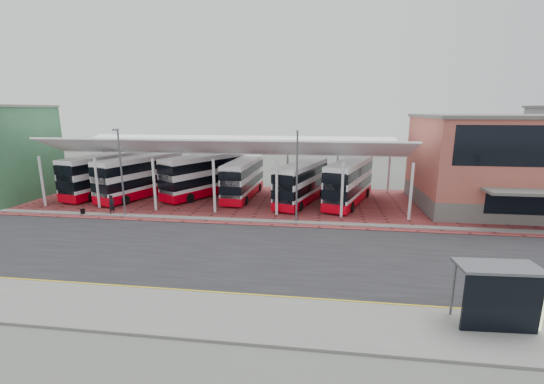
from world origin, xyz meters
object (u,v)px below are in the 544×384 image
object	(u,v)px
bus_0	(106,174)
bus_shelter	(506,291)
bus_5	(349,182)
terminal	(516,163)
bus_2	(206,175)
pedestrian	(112,205)
bus_1	(141,177)
bus_4	(302,183)
bus_3	(243,179)

from	to	relation	value
bus_0	bus_shelter	xyz separation A→B (m)	(33.01, -22.84, -0.43)
bus_5	terminal	bearing A→B (deg)	18.87
bus_2	pedestrian	size ratio (longest dim) A/B	5.96
pedestrian	bus_shelter	distance (m)	31.40
bus_5	bus_1	bearing A→B (deg)	-160.95
terminal	bus_5	bearing A→B (deg)	-179.81
pedestrian	bus_shelter	size ratio (longest dim) A/B	0.51
bus_2	bus_4	distance (m)	11.28
bus_1	bus_4	distance (m)	18.08
terminal	bus_5	distance (m)	16.16
terminal	bus_3	size ratio (longest dim) A/B	1.79
bus_2	bus_shelter	world-z (taller)	bus_2
bus_0	bus_3	xyz separation A→B (m)	(16.20, 0.49, -0.21)
bus_3	bus_4	world-z (taller)	bus_4
bus_1	bus_2	world-z (taller)	bus_2
terminal	bus_0	xyz separation A→B (m)	(-43.76, 0.55, -2.31)
pedestrian	bus_4	bearing A→B (deg)	-50.63
bus_1	bus_5	bearing A→B (deg)	20.51
terminal	pedestrian	size ratio (longest dim) A/B	9.85
terminal	bus_3	bearing A→B (deg)	177.84
bus_4	bus_5	size ratio (longest dim) A/B	0.94
bus_0	pedestrian	size ratio (longest dim) A/B	6.14
bus_5	bus_shelter	world-z (taller)	bus_5
terminal	pedestrian	distance (m)	39.27
bus_0	bus_shelter	size ratio (longest dim) A/B	3.14
bus_5	pedestrian	xyz separation A→B (m)	(-22.41, -7.37, -1.29)
bus_0	bus_1	distance (m)	4.82
bus_3	bus_1	bearing A→B (deg)	-170.72
bus_4	pedestrian	size ratio (longest dim) A/B	5.57
bus_2	bus_0	bearing A→B (deg)	-146.50
bus_0	bus_2	world-z (taller)	bus_2
bus_1	bus_2	distance (m)	7.17
terminal	bus_1	size ratio (longest dim) A/B	1.63
terminal	bus_2	bearing A→B (deg)	177.36
bus_0	bus_1	bearing A→B (deg)	3.57
bus_0	bus_shelter	world-z (taller)	bus_0
bus_1	bus_2	size ratio (longest dim) A/B	1.01
bus_shelter	terminal	bearing A→B (deg)	61.41
bus_1	bus_shelter	world-z (taller)	bus_1
bus_3	terminal	bearing A→B (deg)	0.96
bus_1	bus_shelter	distance (m)	35.87
bus_4	pedestrian	world-z (taller)	bus_4
bus_4	pedestrian	distance (m)	18.83
bus_0	pedestrian	distance (m)	9.71
bus_4	terminal	bearing A→B (deg)	19.29
bus_0	bus_5	size ratio (longest dim) A/B	1.03
bus_2	bus_3	distance (m)	4.50
bus_2	pedestrian	xyz separation A→B (m)	(-6.35, -8.90, -1.38)
bus_3	bus_shelter	bearing A→B (deg)	-51.10
bus_0	pedestrian	world-z (taller)	bus_0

